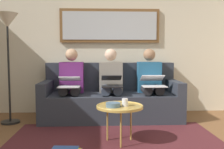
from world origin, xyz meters
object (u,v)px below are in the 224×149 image
Objects in this scene: couch at (111,99)px; standing_lamp at (8,33)px; person_left at (150,81)px; person_middle at (111,81)px; laptop_white at (153,82)px; bowl at (113,105)px; cup at (125,102)px; laptop_black at (112,82)px; laptop_silver at (69,82)px; coffee_table at (120,107)px; person_right at (71,82)px; framed_mirror at (110,26)px.

couch is 1.33× the size of standing_lamp.
person_middle is (0.64, 0.00, 0.00)m from person_left.
person_left reaches higher than laptop_white.
couch is at bearing -24.87° from laptop_white.
standing_lamp is at bearing -33.63° from bowl.
person_middle reaches higher than cup.
laptop_black is at bearing -83.26° from cup.
person_middle is at bearing -172.69° from standing_lamp.
person_middle is 3.21× the size of laptop_silver.
coffee_table is 0.11m from bowl.
bowl is 1.00m from laptop_black.
person_middle reaches higher than laptop_white.
person_right is at bearing -167.67° from standing_lamp.
laptop_silver is (0.75, -0.94, 0.14)m from cup.
cup is 0.96m from laptop_black.
laptop_black is at bearing 90.00° from framed_mirror.
couch is at bearing -90.00° from laptop_black.
person_left is at bearing 173.87° from couch.
couch is 6.20× the size of laptop_silver.
coffee_table is 0.48× the size of person_left.
bowl is at bearing 37.43° from coffee_table.
couch is 0.78m from laptop_silver.
laptop_silver is (0.64, 0.01, -0.00)m from laptop_black.
standing_lamp is (1.55, 0.20, 0.76)m from person_middle.
person_right is (0.75, -1.17, 0.12)m from cup.
framed_mirror is 1.96m from coffee_table.
person_right is (0.64, 0.46, -0.94)m from framed_mirror.
standing_lamp is at bearing -30.64° from coffee_table.
framed_mirror is 1.54× the size of person_middle.
person_middle is (0.00, 0.07, 0.30)m from couch.
framed_mirror is at bearing -90.96° from bowl.
coffee_table is 1.16m from person_middle.
bowl is (0.08, 0.06, 0.04)m from coffee_table.
framed_mirror is 1.05m from person_middle.
coffee_table is at bearing 91.91° from framed_mirror.
laptop_white is 0.23× the size of standing_lamp.
person_left is (-0.53, -1.17, 0.12)m from cup.
bowl is at bearing 61.13° from person_left.
couch is 1.93× the size of person_middle.
person_right is at bearing -10.10° from laptop_white.
bowl is 0.43× the size of laptop_black.
laptop_black is (0.64, 0.23, 0.02)m from person_left.
person_middle is 0.64m from person_right.
framed_mirror is (0.00, -0.39, 1.24)m from couch.
person_right reaches higher than bowl.
person_middle is (-0.03, -1.21, 0.14)m from bowl.
framed_mirror is 10.46× the size of bowl.
couch is 0.77m from laptop_white.
coffee_table is 0.33× the size of standing_lamp.
laptop_black is at bearing 0.14° from laptop_white.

